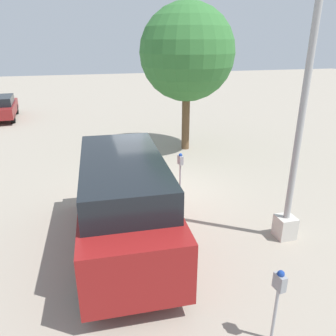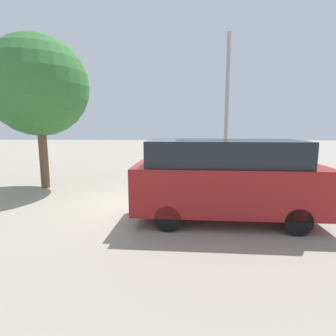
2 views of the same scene
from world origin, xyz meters
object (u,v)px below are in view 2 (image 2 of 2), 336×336
parking_meter_far (313,172)px  parked_van (226,178)px  parking_meter_near (159,168)px  lamp_post (225,142)px  street_tree (38,87)px

parking_meter_far → parked_van: 3.72m
parking_meter_near → lamp_post: (2.55, 1.90, 0.76)m
street_tree → parking_meter_far: bearing=-9.6°
lamp_post → street_tree: size_ratio=1.01×
parking_meter_far → street_tree: bearing=163.5°
parking_meter_far → street_tree: street_tree is taller
lamp_post → street_tree: lamp_post is taller
parking_meter_near → lamp_post: 3.28m
parked_van → street_tree: bearing=154.4°
street_tree → parked_van: bearing=-28.0°
parking_meter_near → parking_meter_far: size_ratio=1.10×
parking_meter_near → street_tree: size_ratio=0.25×
parking_meter_far → parked_van: parked_van is taller
parking_meter_near → parking_meter_far: bearing=-6.9°
parking_meter_far → street_tree: size_ratio=0.23×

